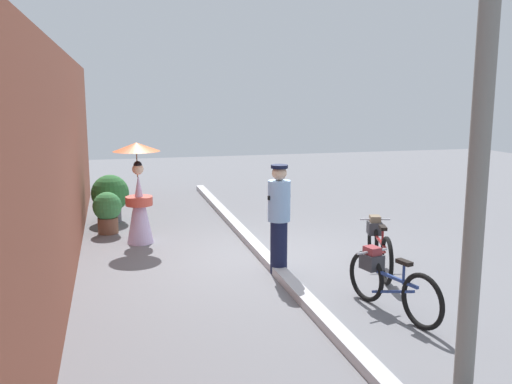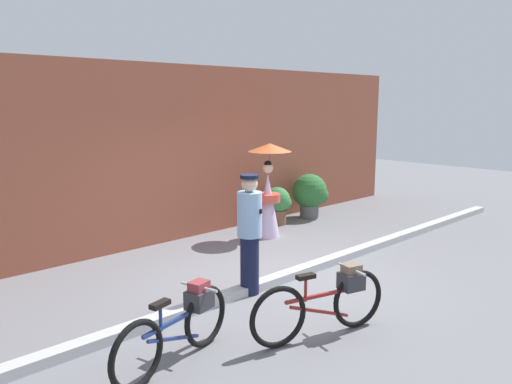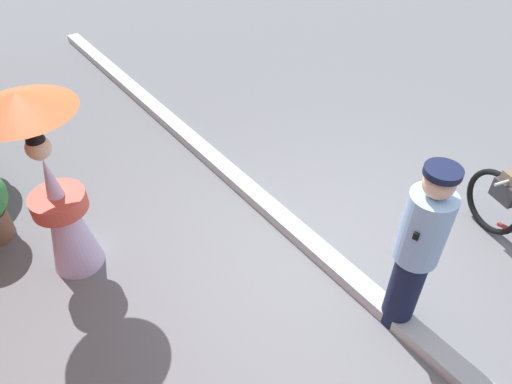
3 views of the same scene
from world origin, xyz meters
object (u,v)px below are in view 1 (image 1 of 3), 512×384
(bicycle_far_side, at_px, (388,281))
(potted_plant_small, at_px, (108,210))
(bicycle_near_officer, at_px, (378,244))
(person_officer, at_px, (279,216))
(utility_pole, at_px, (481,132))
(potted_plant_by_door, at_px, (111,196))
(person_with_parasol, at_px, (139,192))

(bicycle_far_side, relative_size, potted_plant_small, 2.03)
(bicycle_near_officer, distance_m, person_officer, 1.63)
(utility_pole, bearing_deg, potted_plant_small, 25.07)
(bicycle_near_officer, xyz_separation_m, utility_pole, (-3.43, 0.84, 1.99))
(potted_plant_by_door, height_order, potted_plant_small, potted_plant_by_door)
(utility_pole, bearing_deg, bicycle_far_side, -5.70)
(potted_plant_small, distance_m, utility_pole, 7.85)
(bicycle_near_officer, relative_size, potted_plant_small, 2.12)
(bicycle_near_officer, distance_m, bicycle_far_side, 1.69)
(person_officer, relative_size, utility_pole, 0.35)
(potted_plant_by_door, relative_size, potted_plant_small, 1.24)
(person_officer, height_order, utility_pole, utility_pole)
(bicycle_near_officer, xyz_separation_m, person_officer, (0.25, 1.54, 0.48))
(bicycle_far_side, xyz_separation_m, potted_plant_by_door, (6.02, 3.34, 0.16))
(bicycle_near_officer, height_order, utility_pole, utility_pole)
(person_officer, xyz_separation_m, utility_pole, (-3.68, -0.70, 1.51))
(potted_plant_by_door, bearing_deg, bicycle_far_side, -150.98)
(potted_plant_by_door, xyz_separation_m, utility_pole, (-7.89, -3.15, 1.84))
(potted_plant_small, bearing_deg, potted_plant_by_door, -3.83)
(bicycle_far_side, height_order, person_with_parasol, person_with_parasol)
(person_with_parasol, bearing_deg, person_officer, -139.98)
(bicycle_far_side, bearing_deg, potted_plant_by_door, 29.02)
(person_with_parasol, bearing_deg, bicycle_far_side, -145.49)
(potted_plant_by_door, relative_size, utility_pole, 0.21)
(utility_pole, bearing_deg, person_officer, 10.78)
(bicycle_far_side, distance_m, person_officer, 2.07)
(person_officer, relative_size, potted_plant_by_door, 1.65)
(potted_plant_small, bearing_deg, person_officer, -141.84)
(bicycle_far_side, distance_m, potted_plant_by_door, 6.89)
(bicycle_far_side, distance_m, utility_pole, 2.74)
(bicycle_near_officer, xyz_separation_m, potted_plant_small, (3.46, 4.06, 0.04))
(potted_plant_by_door, distance_m, utility_pole, 8.69)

